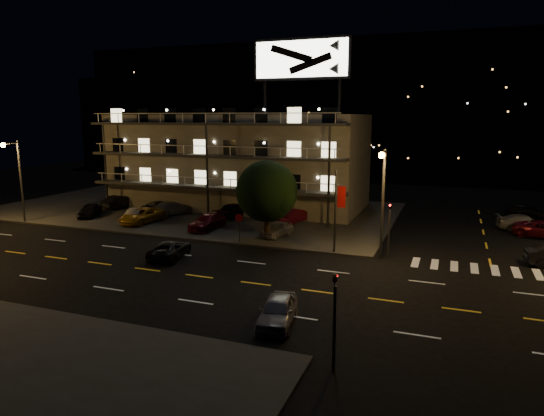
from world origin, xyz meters
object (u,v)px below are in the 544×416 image
(road_car_east, at_px, (278,310))
(lot_car_2, at_px, (142,216))
(road_car_west, at_px, (170,249))
(lot_car_4, at_px, (276,229))
(lot_car_7, at_px, (172,208))
(tree, at_px, (266,193))

(road_car_east, bearing_deg, lot_car_2, 130.43)
(road_car_west, bearing_deg, lot_car_4, -131.31)
(road_car_east, bearing_deg, lot_car_7, 122.93)
(road_car_west, bearing_deg, lot_car_2, -54.45)
(lot_car_2, relative_size, road_car_west, 1.12)
(lot_car_4, xyz_separation_m, road_car_east, (6.14, -16.56, -0.07))
(tree, xyz_separation_m, lot_car_2, (-13.66, 1.91, -3.25))
(lot_car_2, relative_size, lot_car_4, 1.37)
(tree, distance_m, lot_car_2, 14.17)
(tree, height_order, road_car_east, tree)
(road_car_east, bearing_deg, road_car_west, 135.07)
(tree, distance_m, lot_car_7, 15.07)
(lot_car_2, xyz_separation_m, lot_car_4, (14.00, -0.44, -0.07))
(tree, relative_size, lot_car_4, 1.82)
(lot_car_2, relative_size, road_car_east, 1.22)
(lot_car_2, height_order, road_car_east, lot_car_2)
(lot_car_7, relative_size, road_car_east, 1.14)
(tree, xyz_separation_m, lot_car_7, (-13.19, 6.51, -3.27))
(tree, relative_size, road_car_east, 1.62)
(tree, distance_m, road_car_west, 9.19)
(lot_car_4, height_order, lot_car_7, lot_car_7)
(lot_car_2, distance_m, lot_car_4, 14.01)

